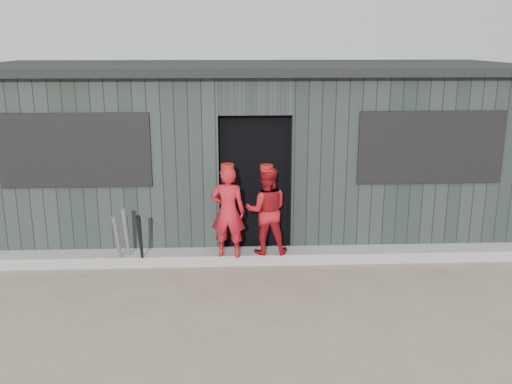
{
  "coord_description": "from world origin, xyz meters",
  "views": [
    {
      "loc": [
        -0.34,
        -5.57,
        2.97
      ],
      "look_at": [
        0.0,
        1.8,
        1.0
      ],
      "focal_mm": 40.0,
      "sensor_mm": 36.0,
      "label": 1
    }
  ],
  "objects_px": {
    "bat_right": "(141,242)",
    "dugout": "(251,148)",
    "bat_left": "(127,238)",
    "player_red_left": "(228,212)",
    "player_red_right": "(266,210)",
    "player_grey_back": "(268,207)",
    "bat_mid": "(118,242)"
  },
  "relations": [
    {
      "from": "bat_right",
      "to": "player_red_right",
      "type": "height_order",
      "value": "player_red_right"
    },
    {
      "from": "player_red_left",
      "to": "player_red_right",
      "type": "distance_m",
      "value": 0.53
    },
    {
      "from": "bat_left",
      "to": "player_red_left",
      "type": "relative_size",
      "value": 0.69
    },
    {
      "from": "player_red_right",
      "to": "bat_mid",
      "type": "bearing_deg",
      "value": 4.7
    },
    {
      "from": "player_red_left",
      "to": "dugout",
      "type": "xyz_separation_m",
      "value": [
        0.38,
        1.85,
        0.52
      ]
    },
    {
      "from": "bat_right",
      "to": "dugout",
      "type": "height_order",
      "value": "dugout"
    },
    {
      "from": "player_red_right",
      "to": "dugout",
      "type": "bearing_deg",
      "value": -84.71
    },
    {
      "from": "bat_right",
      "to": "player_red_left",
      "type": "bearing_deg",
      "value": 4.33
    },
    {
      "from": "player_red_right",
      "to": "player_grey_back",
      "type": "bearing_deg",
      "value": -94.78
    },
    {
      "from": "player_red_left",
      "to": "dugout",
      "type": "bearing_deg",
      "value": -92.94
    },
    {
      "from": "bat_left",
      "to": "player_red_right",
      "type": "relative_size",
      "value": 0.72
    },
    {
      "from": "bat_left",
      "to": "player_red_right",
      "type": "distance_m",
      "value": 1.9
    },
    {
      "from": "bat_left",
      "to": "dugout",
      "type": "distance_m",
      "value": 2.67
    },
    {
      "from": "bat_right",
      "to": "bat_mid",
      "type": "bearing_deg",
      "value": 170.25
    },
    {
      "from": "player_red_left",
      "to": "player_grey_back",
      "type": "xyz_separation_m",
      "value": [
        0.58,
        0.78,
        -0.17
      ]
    },
    {
      "from": "dugout",
      "to": "bat_mid",
      "type": "bearing_deg",
      "value": -134.37
    },
    {
      "from": "bat_mid",
      "to": "player_red_right",
      "type": "xyz_separation_m",
      "value": [
        1.98,
        0.14,
        0.37
      ]
    },
    {
      "from": "bat_left",
      "to": "player_grey_back",
      "type": "xyz_separation_m",
      "value": [
        1.93,
        0.78,
        0.17
      ]
    },
    {
      "from": "bat_mid",
      "to": "player_red_right",
      "type": "relative_size",
      "value": 0.63
    },
    {
      "from": "bat_right",
      "to": "player_red_right",
      "type": "distance_m",
      "value": 1.72
    },
    {
      "from": "bat_mid",
      "to": "bat_right",
      "type": "bearing_deg",
      "value": -9.75
    },
    {
      "from": "bat_mid",
      "to": "player_grey_back",
      "type": "bearing_deg",
      "value": 21.79
    },
    {
      "from": "bat_left",
      "to": "player_red_right",
      "type": "bearing_deg",
      "value": 2.9
    },
    {
      "from": "bat_right",
      "to": "player_red_left",
      "type": "xyz_separation_m",
      "value": [
        1.15,
        0.09,
        0.37
      ]
    },
    {
      "from": "bat_left",
      "to": "dugout",
      "type": "relative_size",
      "value": 0.1
    },
    {
      "from": "dugout",
      "to": "player_red_left",
      "type": "bearing_deg",
      "value": -101.56
    },
    {
      "from": "dugout",
      "to": "player_grey_back",
      "type": "bearing_deg",
      "value": -79.14
    },
    {
      "from": "bat_mid",
      "to": "player_red_left",
      "type": "height_order",
      "value": "player_red_left"
    },
    {
      "from": "bat_mid",
      "to": "player_red_right",
      "type": "bearing_deg",
      "value": 3.92
    },
    {
      "from": "bat_left",
      "to": "player_red_left",
      "type": "bearing_deg",
      "value": -0.27
    },
    {
      "from": "bat_left",
      "to": "bat_mid",
      "type": "relative_size",
      "value": 1.13
    },
    {
      "from": "bat_left",
      "to": "bat_right",
      "type": "distance_m",
      "value": 0.22
    }
  ]
}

